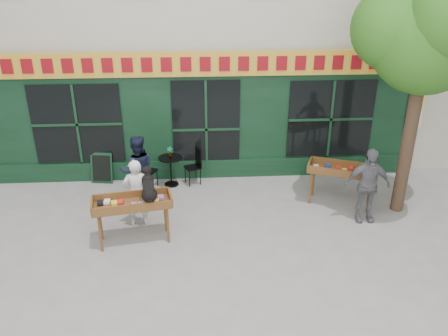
{
  "coord_description": "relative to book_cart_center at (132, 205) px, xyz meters",
  "views": [
    {
      "loc": [
        -0.24,
        -8.23,
        4.94
      ],
      "look_at": [
        0.33,
        0.5,
        1.06
      ],
      "focal_mm": 35.0,
      "sensor_mm": 36.0,
      "label": 1
    }
  ],
  "objects": [
    {
      "name": "bistro_chair_right",
      "position": [
        1.25,
        2.63,
        -0.26
      ],
      "size": [
        0.47,
        0.47,
        0.95
      ],
      "rotation": [
        0.0,
        0.0,
        -1.19
      ],
      "color": "black",
      "rests_on": "ground"
    },
    {
      "name": "ground",
      "position": [
        1.54,
        0.63,
        -0.82
      ],
      "size": [
        80.0,
        80.0,
        0.0
      ],
      "primitive_type": "plane",
      "color": "slate",
      "rests_on": "ground"
    },
    {
      "name": "woman",
      "position": [
        0.0,
        0.65,
        -0.07
      ],
      "size": [
        0.6,
        0.45,
        1.5
      ],
      "primitive_type": "imported",
      "rotation": [
        0.0,
        0.0,
        3.32
      ],
      "color": "silver",
      "rests_on": "ground"
    },
    {
      "name": "bistro_chair_left",
      "position": [
        -0.01,
        2.48,
        -0.26
      ],
      "size": [
        0.48,
        0.47,
        0.95
      ],
      "rotation": [
        0.0,
        0.0,
        1.17
      ],
      "color": "black",
      "rests_on": "ground"
    },
    {
      "name": "book_cart_right",
      "position": [
        4.6,
        1.28,
        0.0
      ],
      "size": [
        1.62,
        1.15,
        0.99
      ],
      "rotation": [
        0.0,
        0.0,
        -0.4
      ],
      "color": "brown",
      "rests_on": "ground"
    },
    {
      "name": "book_cart_center",
      "position": [
        0.0,
        0.0,
        0.0
      ],
      "size": [
        1.59,
        0.88,
        0.99
      ],
      "rotation": [
        0.0,
        0.0,
        0.18
      ],
      "color": "brown",
      "rests_on": "ground"
    },
    {
      "name": "dog",
      "position": [
        0.35,
        -0.05,
        0.47
      ],
      "size": [
        0.44,
        0.65,
        0.6
      ],
      "primitive_type": null,
      "rotation": [
        0.0,
        0.0,
        0.18
      ],
      "color": "black",
      "rests_on": "book_cart_center"
    },
    {
      "name": "man_left",
      "position": [
        -0.08,
        1.64,
        0.01
      ],
      "size": [
        0.92,
        0.79,
        1.67
      ],
      "primitive_type": "imported",
      "rotation": [
        0.0,
        0.0,
        3.35
      ],
      "color": "black",
      "rests_on": "ground"
    },
    {
      "name": "bistro_table",
      "position": [
        0.62,
        2.54,
        -0.28
      ],
      "size": [
        0.6,
        0.6,
        0.76
      ],
      "color": "black",
      "rests_on": "ground"
    },
    {
      "name": "street_tree",
      "position": [
        5.88,
        0.99,
        3.29
      ],
      "size": [
        3.05,
        2.9,
        5.6
      ],
      "color": "#382619",
      "rests_on": "ground"
    },
    {
      "name": "man_right",
      "position": [
        4.9,
        0.53,
        0.01
      ],
      "size": [
        1.0,
        0.46,
        1.67
      ],
      "primitive_type": "imported",
      "rotation": [
        0.0,
        0.0,
        -0.05
      ],
      "color": "slate",
      "rests_on": "ground"
    },
    {
      "name": "potted_plant",
      "position": [
        0.62,
        2.54,
        0.08
      ],
      "size": [
        0.16,
        0.12,
        0.28
      ],
      "primitive_type": "imported",
      "rotation": [
        0.0,
        0.0,
        -0.14
      ],
      "color": "gray",
      "rests_on": "bistro_table"
    },
    {
      "name": "chalkboard",
      "position": [
        -1.17,
        2.82,
        -0.42
      ],
      "size": [
        0.58,
        0.27,
        0.79
      ],
      "rotation": [
        0.0,
        0.0,
        -0.14
      ],
      "color": "black",
      "rests_on": "ground"
    }
  ]
}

